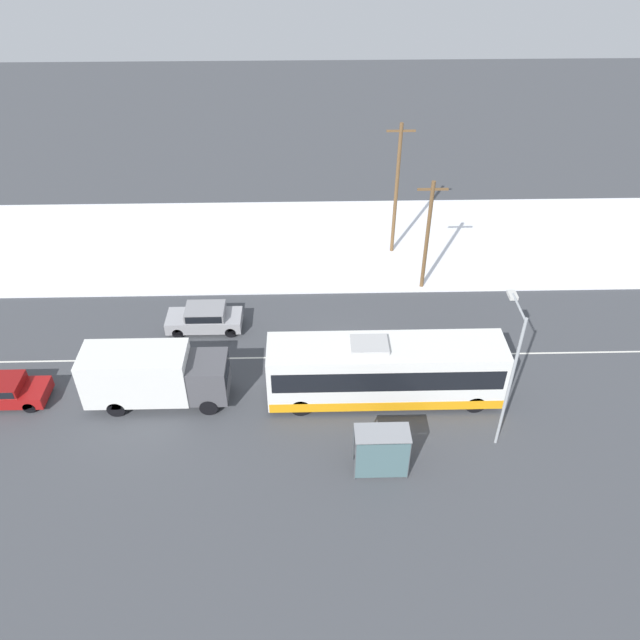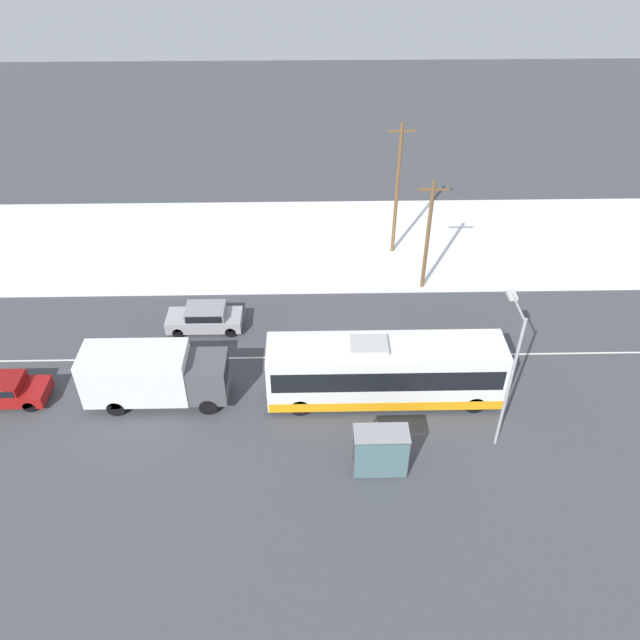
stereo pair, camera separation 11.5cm
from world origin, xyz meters
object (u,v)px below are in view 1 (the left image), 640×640
Objects in this scene: parked_car_near_truck at (2,390)px; utility_pole_roadside at (427,235)px; utility_pole_snowlot at (396,189)px; bus_shelter at (382,449)px; box_truck at (153,375)px; sedan_car at (205,317)px; streetlamp at (511,363)px; pedestrian_at_stop at (398,438)px; city_bus at (385,371)px.

utility_pole_roadside reaches higher than parked_car_near_truck.
utility_pole_roadside is 0.80× the size of utility_pole_snowlot.
bus_shelter is at bearing -98.15° from utility_pole_snowlot.
utility_pole_roadside is at bearing 33.17° from box_truck.
bus_shelter reaches higher than sedan_car.
sedan_car is at bearing 149.53° from streetlamp.
box_truck is 0.96× the size of utility_pole_roadside.
parked_car_near_truck is 25.89m from utility_pole_snowlot.
streetlamp is at bearing 20.72° from bus_shelter.
bus_shelter is (18.57, -5.08, 0.90)m from parked_car_near_truck.
pedestrian_at_stop is 1.58m from bus_shelter.
sedan_car is 1.00× the size of parked_car_near_truck.
utility_pole_snowlot is (13.62, 14.26, 3.02)m from box_truck.
pedestrian_at_stop is at bearing -103.57° from utility_pole_roadside.
streetlamp is 12.75m from utility_pole_roadside.
streetlamp is at bearing -6.90° from parked_car_near_truck.
utility_pole_snowlot is at bearing 46.31° from box_truck.
city_bus is 10.67m from utility_pole_roadside.
streetlamp is (5.01, -2.77, 2.88)m from city_bus.
sedan_car is 14.19m from bus_shelter.
sedan_car is at bearing 148.77° from city_bus.
utility_pole_snowlot is (2.10, 14.30, 3.00)m from city_bus.
parked_car_near_truck is 0.59× the size of streetlamp.
utility_pole_roadside is at bearing 96.83° from streetlamp.
sedan_car is 13.90m from pedestrian_at_stop.
box_truck is (-11.52, 0.04, -0.03)m from city_bus.
streetlamp reaches higher than bus_shelter.
streetlamp reaches higher than utility_pole_roadside.
utility_pole_roadside is (-1.51, 12.64, -0.79)m from streetlamp.
pedestrian_at_stop is (19.44, -3.91, 0.26)m from parked_car_near_truck.
city_bus is 2.70× the size of sedan_car.
box_truck is 7.76m from parked_car_near_truck.
utility_pole_roadside is (22.72, 9.70, 3.08)m from parked_car_near_truck.
streetlamp is at bearing -9.67° from box_truck.
city_bus is 6.93× the size of pedestrian_at_stop.
city_bus reaches higher than parked_car_near_truck.
box_truck is at bearing -146.83° from utility_pole_roadside.
utility_pole_snowlot is at bearing 84.04° from pedestrian_at_stop.
utility_pole_snowlot reaches higher than utility_pole_roadside.
utility_pole_roadside reaches higher than sedan_car.
utility_pole_snowlot reaches higher than box_truck.
sedan_car is at bearing 31.36° from parked_car_near_truck.
utility_pole_roadside is (15.02, 9.82, 2.12)m from box_truck.
utility_pole_snowlot reaches higher than parked_car_near_truck.
city_bus is 1.28× the size of utility_pole_snowlot.
box_truck is at bearing 162.06° from pedestrian_at_stop.
pedestrian_at_stop is at bearing -168.44° from streetlamp.
utility_pole_snowlot is (1.89, 18.05, 3.72)m from pedestrian_at_stop.
utility_pole_snowlot is (11.87, 8.38, 3.93)m from sedan_car.
box_truck is 1.63× the size of sedan_car.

